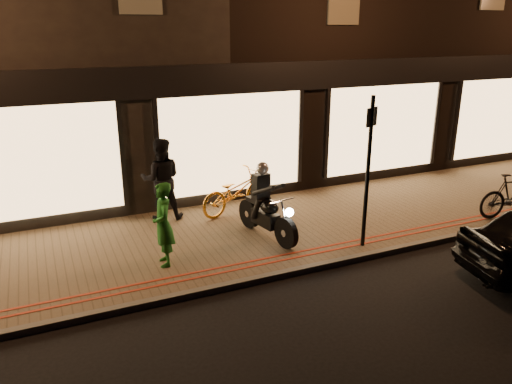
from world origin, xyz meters
The scene contains 10 objects.
ground centered at (0.00, 0.00, 0.00)m, with size 90.00×90.00×0.00m, color black.
sidewalk centered at (0.00, 2.00, 0.06)m, with size 50.00×4.00×0.12m, color brown.
kerb_stone centered at (0.00, 0.05, 0.06)m, with size 50.00×0.14×0.12m, color #59544C.
red_kerb_lines centered at (0.00, 0.55, 0.12)m, with size 50.00×0.26×0.01m.
building_row centered at (0.00, 8.99, 4.25)m, with size 48.00×10.11×8.50m.
motorcycle centered at (-0.19, 1.61, 0.73)m, with size 0.68×1.93×1.59m.
sign_post centered at (1.41, 0.41, 1.80)m, with size 0.33×0.17×3.00m.
bicycle_gold centered at (-0.23, 3.20, 0.63)m, with size 0.67×1.93×1.01m, color orange.
person_green centered at (-2.44, 1.21, 0.91)m, with size 0.57×0.38×1.58m, color #1B651C.
person_dark centered at (-1.90, 3.52, 1.05)m, with size 0.91×0.71×1.87m, color black.
Camera 1 is at (-4.32, -7.12, 4.33)m, focal length 35.00 mm.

